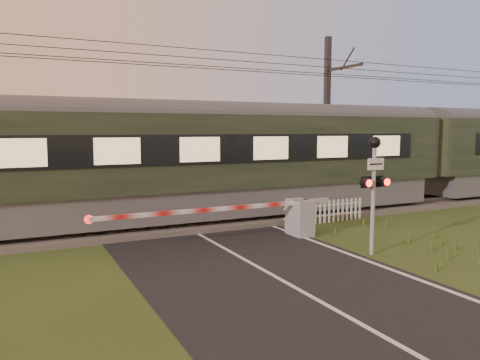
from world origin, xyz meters
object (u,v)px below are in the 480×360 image
train (417,153)px  boom_gate (290,216)px  crossing_signal (374,174)px  catenary_mast (328,117)px  picket_fence (325,212)px

train → boom_gate: 9.43m
crossing_signal → catenary_mast: catenary_mast is taller
boom_gate → picket_fence: 2.65m
boom_gate → catenary_mast: 8.32m
crossing_signal → picket_fence: crossing_signal is taller
picket_fence → boom_gate: bearing=-150.5°
train → crossing_signal: train is taller
picket_fence → catenary_mast: catenary_mast is taller
train → picket_fence: bearing=-163.6°
boom_gate → catenary_mast: bearing=45.1°
picket_fence → catenary_mast: 6.23m
picket_fence → catenary_mast: size_ratio=0.45×
crossing_signal → catenary_mast: 9.52m
train → picket_fence: (-6.43, -1.89, -1.88)m
train → catenary_mast: bearing=146.1°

